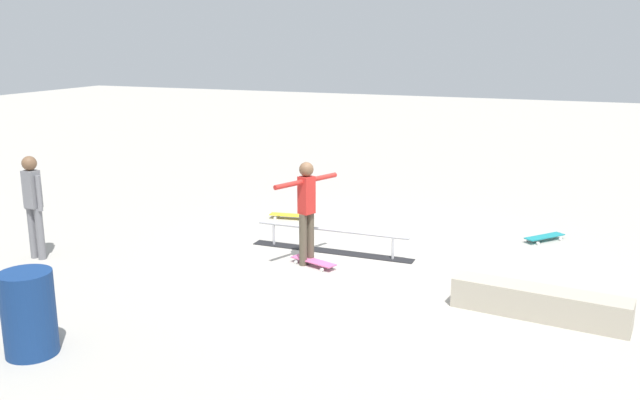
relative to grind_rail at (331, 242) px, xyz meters
The scene contains 9 objects.
ground_plane 0.63m from the grind_rail, 168.39° to the left, with size 60.00×60.00×0.00m, color #ADA89E.
grind_rail is the anchor object (origin of this frame).
skate_ledge 3.75m from the grind_rail, 155.88° to the left, with size 2.20×0.41×0.39m, color #B2A893.
skater_main 1.06m from the grind_rail, 78.97° to the left, with size 0.55×1.25×1.63m.
skateboard_main 0.77m from the grind_rail, 89.73° to the left, with size 0.82×0.45×0.09m.
bystander_grey_shirt 4.80m from the grind_rail, 25.98° to the left, with size 0.38×0.23×1.67m.
loose_skateboard_teal 3.80m from the grind_rail, 148.64° to the right, with size 0.66×0.74×0.09m.
loose_skateboard_yellow 2.23m from the grind_rail, 47.73° to the right, with size 0.82×0.34×0.09m.
trash_bin 5.07m from the grind_rail, 69.15° to the left, with size 0.58×0.58×0.97m, color navy.
Camera 1 is at (-3.25, 9.95, 3.50)m, focal length 38.19 mm.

